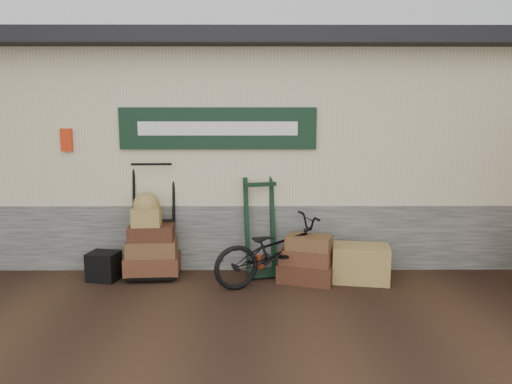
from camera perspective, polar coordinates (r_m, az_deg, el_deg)
ground at (r=6.07m, az=-1.91°, el=-11.80°), size 80.00×80.00×0.00m
station_building at (r=8.42m, az=-1.49°, el=5.42°), size 14.40×4.10×3.20m
porter_trolley at (r=6.78m, az=-11.69°, el=-2.25°), size 0.88×0.68×1.70m
green_barrow at (r=6.69m, az=0.55°, el=-3.96°), size 0.56×0.51×1.30m
suitcase_stack at (r=6.49m, az=5.79°, el=-7.54°), size 0.80×0.63×0.62m
wicker_hamper at (r=6.65m, az=11.87°, el=-7.97°), size 0.78×0.58×0.47m
black_trunk at (r=6.84m, az=-17.01°, el=-8.11°), size 0.43×0.39×0.37m
bicycle at (r=6.32m, az=2.40°, el=-6.30°), size 1.15×1.76×0.97m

